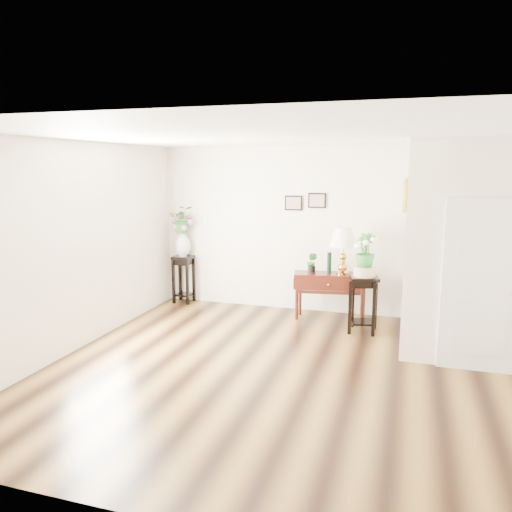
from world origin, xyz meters
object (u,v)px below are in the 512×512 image
at_px(table_lamp, 343,252).
at_px(console_table, 330,297).
at_px(plant_stand_b, 363,304).
at_px(plant_stand_a, 184,279).

bearing_deg(table_lamp, console_table, 180.00).
height_order(table_lamp, plant_stand_b, table_lamp).
xyz_separation_m(console_table, table_lamp, (0.19, 0.00, 0.74)).
bearing_deg(console_table, table_lamp, -9.84).
distance_m(table_lamp, plant_stand_b, 0.91).
distance_m(table_lamp, plant_stand_a, 3.01).
bearing_deg(console_table, plant_stand_a, 164.16).
relative_size(console_table, plant_stand_a, 1.35).
xyz_separation_m(table_lamp, plant_stand_a, (-2.91, 0.29, -0.69)).
height_order(console_table, table_lamp, table_lamp).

